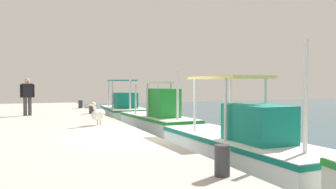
# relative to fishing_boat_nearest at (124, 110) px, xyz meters

# --- Properties ---
(fishing_boat_nearest) EXTENTS (5.04, 2.38, 3.04)m
(fishing_boat_nearest) POSITION_rel_fishing_boat_nearest_xyz_m (0.00, 0.00, 0.00)
(fishing_boat_nearest) COLOR silver
(fishing_boat_nearest) RESTS_ON ground
(fishing_boat_second) EXTENTS (5.60, 2.14, 2.80)m
(fishing_boat_second) POSITION_rel_fishing_boat_nearest_xyz_m (6.73, -0.11, 0.08)
(fishing_boat_second) COLOR white
(fishing_boat_second) RESTS_ON ground
(fishing_boat_third) EXTENTS (6.38, 2.03, 3.16)m
(fishing_boat_third) POSITION_rel_fishing_boat_nearest_xyz_m (13.92, -0.33, 0.03)
(fishing_boat_third) COLOR white
(fishing_boat_third) RESTS_ON ground
(pelican) EXTENTS (0.82, 0.83, 0.82)m
(pelican) POSITION_rel_fishing_boat_nearest_xyz_m (9.66, -3.38, 0.62)
(pelican) COLOR tan
(pelican) RESTS_ON quay_pier
(fisherman_standing) EXTENTS (0.31, 0.62, 1.68)m
(fisherman_standing) POSITION_rel_fishing_boat_nearest_xyz_m (4.83, -5.67, 1.15)
(fisherman_standing) COLOR #3F3F42
(fisherman_standing) RESTS_ON quay_pier
(mooring_bollard_nearest) EXTENTS (0.24, 0.24, 0.46)m
(mooring_bollard_nearest) POSITION_rel_fishing_boat_nearest_xyz_m (0.89, -2.81, 0.45)
(mooring_bollard_nearest) COLOR #333338
(mooring_bollard_nearest) RESTS_ON quay_pier
(mooring_bollard_second) EXTENTS (0.26, 0.26, 0.42)m
(mooring_bollard_second) POSITION_rel_fishing_boat_nearest_xyz_m (4.84, -2.81, 0.43)
(mooring_bollard_second) COLOR #333338
(mooring_bollard_second) RESTS_ON quay_pier
(mooring_bollard_third) EXTENTS (0.24, 0.24, 0.49)m
(mooring_bollard_third) POSITION_rel_fishing_boat_nearest_xyz_m (17.17, -2.81, 0.47)
(mooring_bollard_third) COLOR #333338
(mooring_bollard_third) RESTS_ON quay_pier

